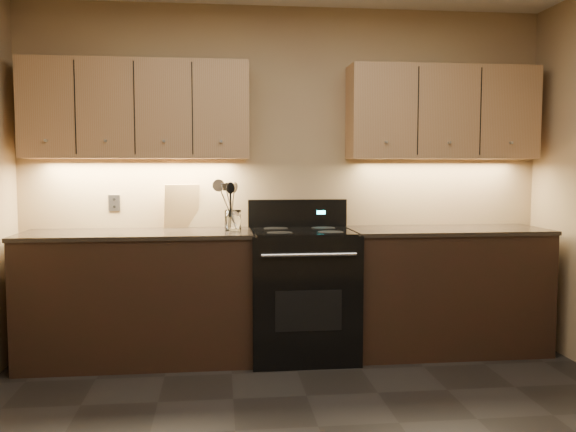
# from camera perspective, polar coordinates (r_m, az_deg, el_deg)

# --- Properties ---
(wall_back) EXTENTS (4.00, 0.04, 2.60)m
(wall_back) POSITION_cam_1_polar(r_m,az_deg,el_deg) (4.71, -0.15, 3.53)
(wall_back) COLOR tan
(wall_back) RESTS_ON ground
(counter_left) EXTENTS (1.62, 0.62, 0.93)m
(counter_left) POSITION_cam_1_polar(r_m,az_deg,el_deg) (4.51, -13.85, -7.33)
(counter_left) COLOR black
(counter_left) RESTS_ON ground
(counter_right) EXTENTS (1.46, 0.62, 0.93)m
(counter_right) POSITION_cam_1_polar(r_m,az_deg,el_deg) (4.79, 14.55, -6.66)
(counter_right) COLOR black
(counter_right) RESTS_ON ground
(stove) EXTENTS (0.76, 0.68, 1.14)m
(stove) POSITION_cam_1_polar(r_m,az_deg,el_deg) (4.49, 1.33, -7.07)
(stove) COLOR black
(stove) RESTS_ON ground
(upper_cab_left) EXTENTS (1.60, 0.30, 0.70)m
(upper_cab_left) POSITION_cam_1_polar(r_m,az_deg,el_deg) (4.58, -13.93, 9.62)
(upper_cab_left) COLOR #A88054
(upper_cab_left) RESTS_ON wall_back
(upper_cab_right) EXTENTS (1.44, 0.30, 0.70)m
(upper_cab_right) POSITION_cam_1_polar(r_m,az_deg,el_deg) (4.85, 14.23, 9.33)
(upper_cab_right) COLOR #A88054
(upper_cab_right) RESTS_ON wall_back
(outlet_plate) EXTENTS (0.08, 0.01, 0.12)m
(outlet_plate) POSITION_cam_1_polar(r_m,az_deg,el_deg) (4.75, -15.94, 1.18)
(outlet_plate) COLOR #B2B5BA
(outlet_plate) RESTS_ON wall_back
(utensil_crock) EXTENTS (0.16, 0.16, 0.15)m
(utensil_crock) POSITION_cam_1_polar(r_m,az_deg,el_deg) (4.44, -5.18, -0.46)
(utensil_crock) COLOR white
(utensil_crock) RESTS_ON counter_left
(cutting_board) EXTENTS (0.28, 0.16, 0.33)m
(cutting_board) POSITION_cam_1_polar(r_m,az_deg,el_deg) (4.66, -9.94, 0.92)
(cutting_board) COLOR tan
(cutting_board) RESTS_ON counter_left
(wooden_spoon) EXTENTS (0.10, 0.11, 0.34)m
(wooden_spoon) POSITION_cam_1_polar(r_m,az_deg,el_deg) (4.41, -5.49, 0.98)
(wooden_spoon) COLOR tan
(wooden_spoon) RESTS_ON utensil_crock
(black_spoon) EXTENTS (0.07, 0.18, 0.35)m
(black_spoon) POSITION_cam_1_polar(r_m,az_deg,el_deg) (4.45, -5.40, 1.11)
(black_spoon) COLOR black
(black_spoon) RESTS_ON utensil_crock
(steel_spatula) EXTENTS (0.17, 0.13, 0.37)m
(steel_spatula) POSITION_cam_1_polar(r_m,az_deg,el_deg) (4.44, -4.98, 1.12)
(steel_spatula) COLOR silver
(steel_spatula) RESTS_ON utensil_crock
(steel_skimmer) EXTENTS (0.23, 0.11, 0.37)m
(steel_skimmer) POSITION_cam_1_polar(r_m,az_deg,el_deg) (4.42, -4.88, 1.17)
(steel_skimmer) COLOR silver
(steel_skimmer) RESTS_ON utensil_crock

